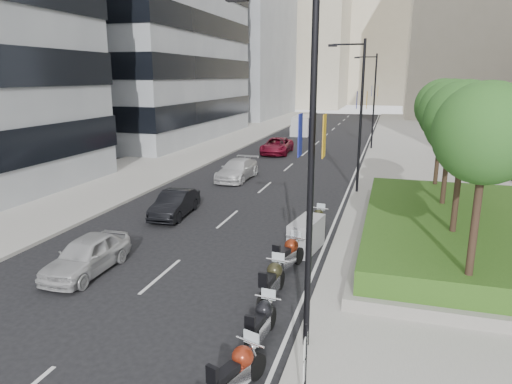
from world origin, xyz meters
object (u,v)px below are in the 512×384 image
at_px(motorcycle_1, 236,373).
at_px(motorcycle_6, 317,221).
at_px(motorcycle_5, 306,235).
at_px(lamp_post_0, 305,158).
at_px(motorcycle_4, 288,255).
at_px(lamp_post_1, 359,109).
at_px(parking_sign, 305,374).
at_px(car_c, 237,170).
at_px(car_d, 277,146).
at_px(motorcycle_3, 272,282).
at_px(car_a, 87,255).
at_px(lamp_post_2, 373,97).
at_px(car_b, 175,204).
at_px(motorcycle_2, 261,323).
at_px(delivery_van, 302,126).

xyz_separation_m(motorcycle_1, motorcycle_6, (-0.05, 11.35, -0.03)).
bearing_deg(motorcycle_5, lamp_post_0, -161.75).
height_order(lamp_post_0, motorcycle_4, lamp_post_0).
height_order(lamp_post_1, parking_sign, lamp_post_1).
relative_size(car_c, car_d, 0.91).
relative_size(lamp_post_0, car_c, 1.89).
height_order(motorcycle_3, motorcycle_4, motorcycle_4).
xyz_separation_m(motorcycle_1, car_d, (-7.12, 32.34, 0.12)).
height_order(motorcycle_1, car_a, car_a).
relative_size(lamp_post_2, motorcycle_6, 4.14).
relative_size(lamp_post_0, motorcycle_4, 3.88).
distance_m(motorcycle_4, motorcycle_5, 2.23).
height_order(lamp_post_0, lamp_post_2, same).
distance_m(motorcycle_5, car_b, 7.83).
relative_size(lamp_post_0, motorcycle_5, 3.90).
bearing_deg(motorcycle_4, lamp_post_0, -146.51).
bearing_deg(motorcycle_4, car_b, 71.22).
distance_m(parking_sign, car_c, 23.43).
distance_m(lamp_post_2, car_d, 10.43).
distance_m(motorcycle_4, motorcycle_6, 4.44).
xyz_separation_m(motorcycle_3, car_b, (-7.01, 7.34, 0.02)).
xyz_separation_m(parking_sign, motorcycle_1, (-1.64, 0.74, -0.85)).
relative_size(lamp_post_0, motorcycle_1, 4.08).
distance_m(motorcycle_2, motorcycle_6, 9.16).
bearing_deg(motorcycle_5, motorcycle_6, 7.46).
bearing_deg(car_c, motorcycle_6, -51.82).
bearing_deg(delivery_van, motorcycle_1, -83.92).
relative_size(motorcycle_6, car_d, 0.42).
height_order(lamp_post_2, motorcycle_5, lamp_post_2).
distance_m(lamp_post_2, delivery_van, 13.57).
height_order(lamp_post_2, motorcycle_4, lamp_post_2).
distance_m(parking_sign, car_a, 10.58).
height_order(lamp_post_1, car_b, lamp_post_1).
xyz_separation_m(lamp_post_1, parking_sign, (0.66, -20.00, -3.61)).
distance_m(lamp_post_1, car_b, 11.95).
height_order(motorcycle_3, car_d, car_d).
distance_m(car_b, delivery_van, 35.00).
bearing_deg(motorcycle_6, car_b, 95.22).
bearing_deg(motorcycle_5, delivery_van, 20.33).
height_order(motorcycle_3, car_a, car_a).
distance_m(car_a, car_c, 16.20).
distance_m(motorcycle_6, car_b, 7.38).
height_order(motorcycle_1, delivery_van, delivery_van).
distance_m(lamp_post_0, lamp_post_1, 17.00).
bearing_deg(motorcycle_1, motorcycle_3, 23.67).
bearing_deg(lamp_post_2, car_a, -104.39).
bearing_deg(car_c, motorcycle_5, -57.51).
bearing_deg(car_a, lamp_post_2, 74.89).
bearing_deg(motorcycle_1, lamp_post_2, 17.33).
bearing_deg(lamp_post_0, lamp_post_1, 90.00).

